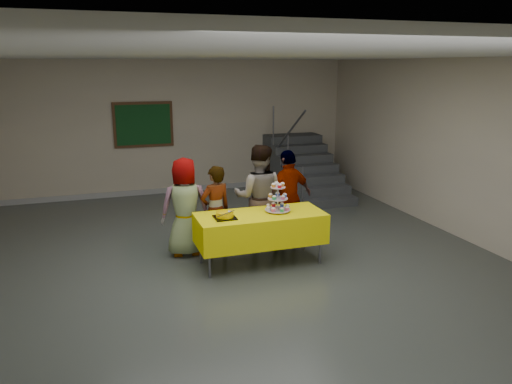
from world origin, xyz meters
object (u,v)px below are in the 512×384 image
schoolchild_b (216,211)px  noticeboard (143,125)px  schoolchild_a (185,207)px  staircase (301,171)px  bake_table (260,228)px  cupcake_stand (278,201)px  schoolchild_c (259,197)px  schoolchild_d (288,197)px  bear_cake (225,214)px

schoolchild_b → noticeboard: 4.23m
schoolchild_a → staircase: bearing=-131.2°
bake_table → cupcake_stand: cupcake_stand is taller
cupcake_stand → schoolchild_c: size_ratio=0.27×
schoolchild_d → noticeboard: noticeboard is taller
schoolchild_d → schoolchild_c: bearing=-13.4°
staircase → noticeboard: 3.72m
bake_table → bear_cake: 0.61m
noticeboard → staircase: bearing=-13.6°
bear_cake → schoolchild_b: (0.02, 0.62, -0.12)m
cupcake_stand → schoolchild_c: (-0.07, 0.66, -0.10)m
schoolchild_a → schoolchild_d: 1.71m
bear_cake → schoolchild_d: bearing=30.7°
schoolchild_a → cupcake_stand: bearing=156.7°
staircase → schoolchild_a: bearing=-136.6°
bake_table → noticeboard: size_ratio=1.45×
cupcake_stand → schoolchild_b: (-0.81, 0.55, -0.23)m
bake_table → schoolchild_d: 1.05m
bear_cake → schoolchild_c: 1.05m
schoolchild_b → bake_table: bearing=115.5°
schoolchild_c → schoolchild_d: (0.53, 0.03, -0.06)m
cupcake_stand → bear_cake: size_ratio=1.24×
schoolchild_d → schoolchild_a: bearing=-16.8°
bake_table → schoolchild_d: (0.73, 0.72, 0.22)m
schoolchild_c → schoolchild_d: 0.53m
cupcake_stand → staircase: bearing=61.8°
bake_table → schoolchild_b: (-0.53, 0.57, 0.15)m
cupcake_stand → schoolchild_b: bearing=146.0°
bake_table → schoolchild_b: bearing=132.7°
schoolchild_b → noticeboard: noticeboard is taller
cupcake_stand → schoolchild_d: schoolchild_d is taller
noticeboard → schoolchild_a: bearing=-87.7°
schoolchild_c → bear_cake: bearing=66.2°
bear_cake → schoolchild_c: size_ratio=0.21×
cupcake_stand → noticeboard: (-1.41, 4.64, 0.66)m
schoolchild_b → cupcake_stand: bearing=128.8°
schoolchild_d → staircase: staircase is taller
cupcake_stand → noticeboard: size_ratio=0.34×
schoolchild_d → bake_table: bearing=27.4°
schoolchild_c → cupcake_stand: bearing=118.6°
schoolchild_c → schoolchild_a: bearing=20.8°
staircase → noticeboard: bearing=166.4°
staircase → schoolchild_d: bearing=-117.0°
bear_cake → staircase: staircase is taller
schoolchild_b → schoolchild_d: bearing=169.2°
staircase → cupcake_stand: bearing=-118.2°
schoolchild_b → noticeboard: (-0.60, 4.09, 0.89)m
schoolchild_b → noticeboard: bearing=-98.8°
bake_table → schoolchild_c: (0.21, 0.68, 0.28)m
cupcake_stand → schoolchild_d: (0.45, 0.69, -0.16)m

